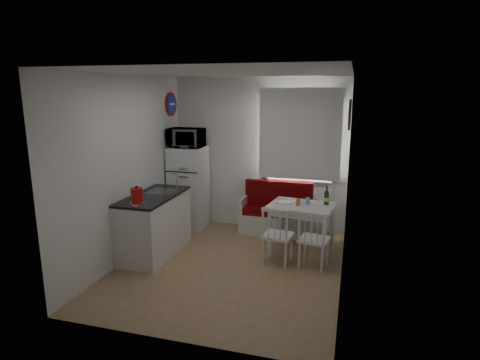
% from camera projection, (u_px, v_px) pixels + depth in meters
% --- Properties ---
extents(floor, '(3.00, 3.50, 0.02)m').
position_uv_depth(floor, '(229.00, 267.00, 5.55)').
color(floor, '#946F4E').
rests_on(floor, ground).
extents(ceiling, '(3.00, 3.50, 0.02)m').
position_uv_depth(ceiling, '(228.00, 73.00, 4.97)').
color(ceiling, white).
rests_on(ceiling, wall_back).
extents(wall_back, '(3.00, 0.02, 2.60)m').
position_uv_depth(wall_back, '(259.00, 154.00, 6.90)').
color(wall_back, white).
rests_on(wall_back, floor).
extents(wall_front, '(3.00, 0.02, 2.60)m').
position_uv_depth(wall_front, '(171.00, 214.00, 3.62)').
color(wall_front, white).
rests_on(wall_front, floor).
extents(wall_left, '(0.02, 3.50, 2.60)m').
position_uv_depth(wall_left, '(128.00, 169.00, 5.66)').
color(wall_left, white).
rests_on(wall_left, floor).
extents(wall_right, '(0.02, 3.50, 2.60)m').
position_uv_depth(wall_right, '(347.00, 182.00, 4.86)').
color(wall_right, white).
rests_on(wall_right, floor).
extents(window, '(1.22, 0.06, 1.47)m').
position_uv_depth(window, '(300.00, 137.00, 6.62)').
color(window, white).
rests_on(window, wall_back).
extents(curtain, '(1.35, 0.02, 1.50)m').
position_uv_depth(curtain, '(300.00, 135.00, 6.54)').
color(curtain, white).
rests_on(curtain, wall_back).
extents(kitchen_counter, '(0.62, 1.32, 1.16)m').
position_uv_depth(kitchen_counter, '(155.00, 224.00, 5.91)').
color(kitchen_counter, white).
rests_on(kitchen_counter, floor).
extents(wall_sign, '(0.03, 0.40, 0.40)m').
position_uv_depth(wall_sign, '(172.00, 104.00, 6.82)').
color(wall_sign, '#1B29A7').
rests_on(wall_sign, wall_left).
extents(picture_frame, '(0.04, 0.52, 0.42)m').
position_uv_depth(picture_frame, '(350.00, 114.00, 5.73)').
color(picture_frame, black).
rests_on(picture_frame, wall_right).
extents(bench, '(1.22, 0.47, 0.87)m').
position_uv_depth(bench, '(277.00, 216.00, 6.80)').
color(bench, white).
rests_on(bench, floor).
extents(dining_table, '(1.03, 0.78, 0.71)m').
position_uv_depth(dining_table, '(302.00, 210.00, 6.02)').
color(dining_table, white).
rests_on(dining_table, floor).
extents(chair_left, '(0.43, 0.42, 0.45)m').
position_uv_depth(chair_left, '(277.00, 230.00, 5.50)').
color(chair_left, white).
rests_on(chair_left, floor).
extents(chair_right, '(0.44, 0.43, 0.44)m').
position_uv_depth(chair_right, '(314.00, 234.00, 5.37)').
color(chair_right, white).
rests_on(chair_right, floor).
extents(fridge, '(0.57, 0.57, 1.44)m').
position_uv_depth(fridge, '(189.00, 187.00, 7.02)').
color(fridge, white).
rests_on(fridge, floor).
extents(microwave, '(0.58, 0.39, 0.32)m').
position_uv_depth(microwave, '(186.00, 138.00, 6.78)').
color(microwave, white).
rests_on(microwave, fridge).
extents(kettle, '(0.19, 0.19, 0.25)m').
position_uv_depth(kettle, '(137.00, 196.00, 5.27)').
color(kettle, red).
rests_on(kettle, kitchen_counter).
extents(wine_bottle, '(0.07, 0.07, 0.29)m').
position_uv_depth(wine_bottle, '(327.00, 195.00, 5.97)').
color(wine_bottle, '#154220').
rests_on(wine_bottle, dining_table).
extents(drinking_glass_orange, '(0.06, 0.06, 0.10)m').
position_uv_depth(drinking_glass_orange, '(298.00, 202.00, 5.96)').
color(drinking_glass_orange, orange).
rests_on(drinking_glass_orange, dining_table).
extents(drinking_glass_blue, '(0.06, 0.06, 0.10)m').
position_uv_depth(drinking_glass_blue, '(308.00, 201.00, 6.02)').
color(drinking_glass_blue, '#7C9ED2').
rests_on(drinking_glass_blue, dining_table).
extents(plate, '(0.22, 0.22, 0.02)m').
position_uv_depth(plate, '(282.00, 202.00, 6.10)').
color(plate, white).
rests_on(plate, dining_table).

